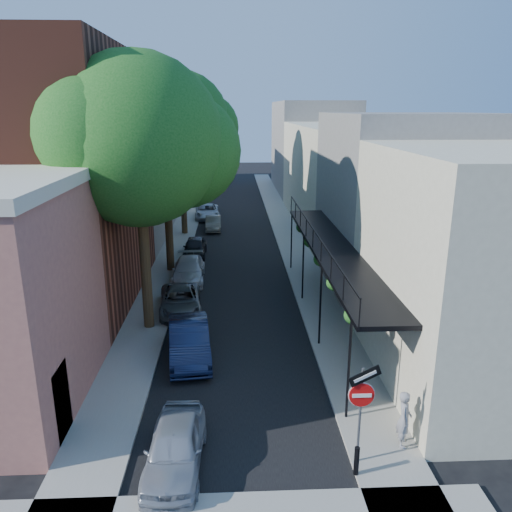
{
  "coord_description": "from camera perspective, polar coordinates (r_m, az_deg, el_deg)",
  "views": [
    {
      "loc": [
        -0.08,
        -10.14,
        9.19
      ],
      "look_at": [
        0.92,
        11.47,
        2.8
      ],
      "focal_mm": 35.0,
      "sensor_mm": 36.0,
      "label": 1
    }
  ],
  "objects": [
    {
      "name": "parked_car_c",
      "position": [
        23.67,
        -8.61,
        -5.1
      ],
      "size": [
        2.27,
        4.25,
        1.14
      ],
      "primitive_type": "imported",
      "rotation": [
        0.0,
        0.0,
        0.1
      ],
      "color": "#515458",
      "rests_on": "ground"
    },
    {
      "name": "road_surface",
      "position": [
        41.18,
        -2.47,
        3.56
      ],
      "size": [
        6.0,
        64.0,
        0.01
      ],
      "primitive_type": "cube",
      "color": "black",
      "rests_on": "ground"
    },
    {
      "name": "sidewalk_right",
      "position": [
        41.37,
        3.09,
        3.69
      ],
      "size": [
        2.0,
        64.0,
        0.12
      ],
      "primitive_type": "cube",
      "color": "gray",
      "rests_on": "ground"
    },
    {
      "name": "parked_car_a",
      "position": [
        14.26,
        -9.22,
        -20.72
      ],
      "size": [
        1.58,
        3.69,
        1.24
      ],
      "primitive_type": "imported",
      "rotation": [
        0.0,
        0.0,
        -0.03
      ],
      "color": "#8F949F",
      "rests_on": "ground"
    },
    {
      "name": "oak_mid",
      "position": [
        28.65,
        -9.54,
        11.96
      ],
      "size": [
        6.6,
        6.0,
        10.2
      ],
      "color": "#372716",
      "rests_on": "ground"
    },
    {
      "name": "pedestrian",
      "position": [
        15.1,
        16.58,
        -17.39
      ],
      "size": [
        0.51,
        0.67,
        1.66
      ],
      "primitive_type": "imported",
      "rotation": [
        0.0,
        0.0,
        1.37
      ],
      "color": "gray",
      "rests_on": "sidewalk_right"
    },
    {
      "name": "oak_near",
      "position": [
        20.71,
        -12.06,
        12.47
      ],
      "size": [
        7.48,
        6.8,
        11.42
      ],
      "color": "#372716",
      "rests_on": "ground"
    },
    {
      "name": "sidewalk_left",
      "position": [
        41.36,
        -8.03,
        3.54
      ],
      "size": [
        2.0,
        64.0,
        0.12
      ],
      "primitive_type": "cube",
      "color": "gray",
      "rests_on": "ground"
    },
    {
      "name": "parked_car_f",
      "position": [
        39.47,
        -4.92,
        3.76
      ],
      "size": [
        1.29,
        3.41,
        1.11
      ],
      "primitive_type": "imported",
      "rotation": [
        0.0,
        0.0,
        0.03
      ],
      "color": "slate",
      "rests_on": "ground"
    },
    {
      "name": "bollard",
      "position": [
        14.07,
        11.42,
        -21.97
      ],
      "size": [
        0.14,
        0.14,
        0.8
      ],
      "primitive_type": "cylinder",
      "color": "black",
      "rests_on": "sidewalk_right"
    },
    {
      "name": "sign_post",
      "position": [
        13.61,
        11.98,
        -15.66
      ],
      "size": [
        0.89,
        0.17,
        2.99
      ],
      "color": "#595B60",
      "rests_on": "ground"
    },
    {
      "name": "parked_car_d",
      "position": [
        27.85,
        -7.71,
        -1.63
      ],
      "size": [
        1.82,
        4.29,
        1.23
      ],
      "primitive_type": "imported",
      "rotation": [
        0.0,
        0.0,
        0.02
      ],
      "color": "#BCBCC0",
      "rests_on": "ground"
    },
    {
      "name": "ground",
      "position": [
        13.69,
        -1.81,
        -25.73
      ],
      "size": [
        160.0,
        160.0,
        0.0
      ],
      "primitive_type": "plane",
      "color": "black",
      "rests_on": "ground"
    },
    {
      "name": "parked_car_b",
      "position": [
        19.47,
        -7.64,
        -9.56
      ],
      "size": [
        1.96,
        4.39,
        1.4
      ],
      "primitive_type": "imported",
      "rotation": [
        0.0,
        0.0,
        0.12
      ],
      "color": "#111A37",
      "rests_on": "ground"
    },
    {
      "name": "buildings_right",
      "position": [
        40.93,
        10.32,
        9.51
      ],
      "size": [
        9.8,
        55.0,
        10.0
      ],
      "color": "beige",
      "rests_on": "ground"
    },
    {
      "name": "parked_car_g",
      "position": [
        43.72,
        -5.6,
        5.07
      ],
      "size": [
        2.27,
        4.53,
        1.23
      ],
      "primitive_type": "imported",
      "rotation": [
        0.0,
        0.0,
        0.05
      ],
      "color": "#9DA6B1",
      "rests_on": "ground"
    },
    {
      "name": "buildings_left",
      "position": [
        40.21,
        -16.12,
        9.76
      ],
      "size": [
        10.1,
        59.1,
        12.0
      ],
      "color": "#B9705F",
      "rests_on": "ground"
    },
    {
      "name": "parked_car_e",
      "position": [
        32.51,
        -7.0,
        1.01
      ],
      "size": [
        1.43,
        3.53,
        1.2
      ],
      "primitive_type": "imported",
      "rotation": [
        0.0,
        0.0,
        -0.0
      ],
      "color": "black",
      "rests_on": "ground"
    },
    {
      "name": "oak_far",
      "position": [
        37.57,
        -7.91,
        14.89
      ],
      "size": [
        7.7,
        7.0,
        11.9
      ],
      "color": "#372716",
      "rests_on": "ground"
    }
  ]
}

